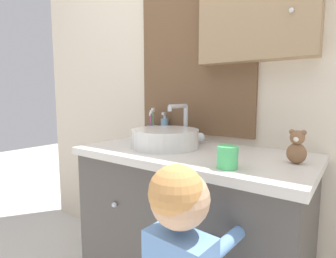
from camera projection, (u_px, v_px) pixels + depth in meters
wall_back at (223, 58)px, 1.41m from camera, size 3.20×0.18×2.50m
vanity_counter at (191, 233)px, 1.28m from camera, size 1.06×0.56×0.82m
sink_basin at (166, 137)px, 1.31m from camera, size 0.34×0.39×0.21m
toothbrush_holder at (152, 130)px, 1.62m from camera, size 0.07×0.07×0.18m
soap_dispenser at (165, 128)px, 1.59m from camera, size 0.05×0.05×0.16m
teddy_bear at (297, 148)px, 0.98m from camera, size 0.07×0.06×0.13m
drinking_cup at (227, 157)px, 0.92m from camera, size 0.07×0.07×0.08m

